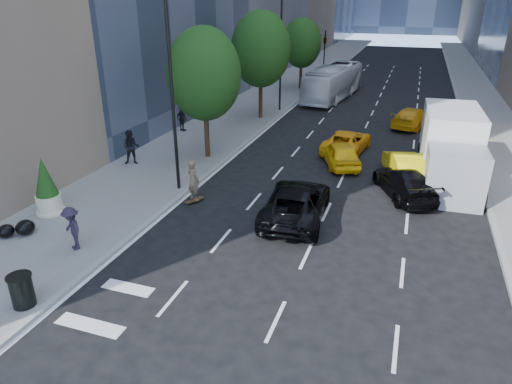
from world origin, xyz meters
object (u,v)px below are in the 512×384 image
at_px(black_sedan_mercedes, 405,183).
at_px(trash_can, 22,291).
at_px(city_bus, 333,82).
at_px(skateboarder, 194,183).
at_px(box_truck, 451,148).
at_px(black_sedan_lincoln, 296,202).
at_px(planter_shrub, 46,187).

height_order(black_sedan_mercedes, trash_can, black_sedan_mercedes).
xyz_separation_m(city_bus, trash_can, (-3.40, -34.59, -0.87)).
xyz_separation_m(skateboarder, box_truck, (11.38, 6.83, 0.85)).
height_order(black_sedan_mercedes, city_bus, city_bus).
relative_size(black_sedan_lincoln, box_truck, 0.71).
relative_size(black_sedan_mercedes, box_truck, 0.62).
height_order(black_sedan_lincoln, planter_shrub, planter_shrub).
bearing_deg(box_truck, skateboarder, -151.33).
bearing_deg(box_truck, trash_can, -131.34).
distance_m(black_sedan_lincoln, black_sedan_mercedes, 5.99).
bearing_deg(skateboarder, box_truck, -124.27).
xyz_separation_m(box_truck, trash_can, (-12.83, -15.83, -1.17)).
distance_m(city_bus, planter_shrub, 29.89).
xyz_separation_m(black_sedan_lincoln, trash_can, (-6.42, -8.95, -0.09)).
bearing_deg(black_sedan_lincoln, skateboarder, -4.49).
xyz_separation_m(skateboarder, city_bus, (1.94, 25.59, 0.55)).
bearing_deg(planter_shrub, skateboarder, 31.94).
bearing_deg(black_sedan_lincoln, box_truck, -136.88).
bearing_deg(black_sedan_lincoln, trash_can, 50.43).
bearing_deg(trash_can, black_sedan_lincoln, 54.34).
xyz_separation_m(trash_can, planter_shrub, (-3.97, 5.62, 0.71)).
relative_size(black_sedan_mercedes, planter_shrub, 1.84).
bearing_deg(black_sedan_mercedes, planter_shrub, 2.49).
height_order(black_sedan_lincoln, trash_can, black_sedan_lincoln).
height_order(box_truck, planter_shrub, box_truck).
height_order(skateboarder, box_truck, box_truck).
distance_m(trash_can, planter_shrub, 6.91).
xyz_separation_m(black_sedan_mercedes, city_bus, (-7.40, 21.55, 0.85)).
relative_size(skateboarder, black_sedan_mercedes, 0.42).
distance_m(black_sedan_lincoln, city_bus, 25.83).
height_order(city_bus, trash_can, city_bus).
xyz_separation_m(skateboarder, black_sedan_lincoln, (4.96, -0.05, -0.23)).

